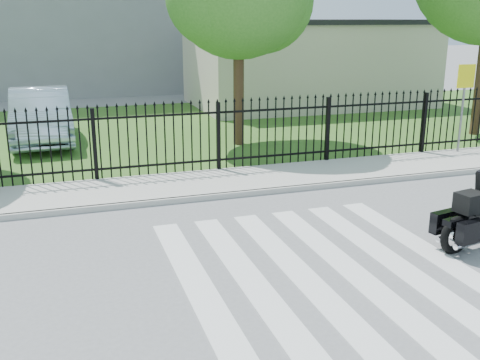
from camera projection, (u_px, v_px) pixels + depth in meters
name	position (u px, v px, depth m)	size (l,w,h in m)	color
ground	(325.00, 271.00, 8.73)	(120.00, 120.00, 0.00)	slate
crosswalk	(325.00, 271.00, 8.73)	(5.00, 5.50, 0.01)	silver
sidewalk	(230.00, 181.00, 13.28)	(40.00, 2.00, 0.12)	#ADAAA3
curb	(244.00, 194.00, 12.37)	(40.00, 0.12, 0.12)	#ADAAA3
grass_strip	(172.00, 129.00, 19.68)	(40.00, 12.00, 0.02)	#376121
iron_fence	(218.00, 138.00, 13.96)	(26.00, 0.04, 1.80)	black
building_low	(308.00, 65.00, 24.93)	(10.00, 6.00, 3.50)	beige
building_low_roof	(309.00, 22.00, 24.41)	(10.20, 6.20, 0.20)	black
parked_car	(41.00, 116.00, 17.50)	(1.75, 5.02, 1.66)	#ABC2D7
traffic_sign	(465.00, 90.00, 15.48)	(0.53, 0.08, 2.45)	slate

